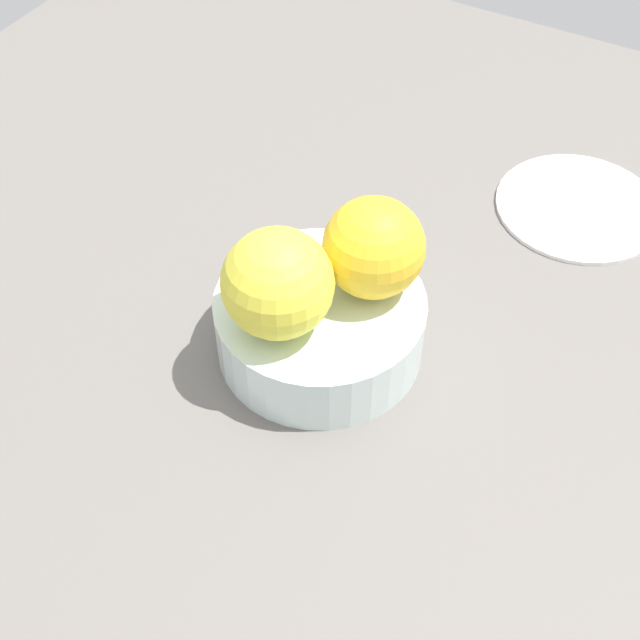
{
  "coord_description": "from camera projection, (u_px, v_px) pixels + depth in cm",
  "views": [
    {
      "loc": [
        39.4,
        21.9,
        53.78
      ],
      "look_at": [
        0.0,
        0.0,
        3.18
      ],
      "focal_mm": 49.73,
      "sensor_mm": 36.0,
      "label": 1
    }
  ],
  "objects": [
    {
      "name": "orange_in_bowl_1",
      "position": [
        278.0,
        284.0,
        0.62
      ],
      "size": [
        8.09,
        8.09,
        8.09
      ],
      "primitive_type": "sphere",
      "color": "yellow",
      "rests_on": "fruit_bowl"
    },
    {
      "name": "side_plate",
      "position": [
        579.0,
        205.0,
        0.81
      ],
      "size": [
        15.03,
        15.03,
        0.8
      ],
      "primitive_type": "cylinder",
      "color": "white",
      "rests_on": "ground_plane"
    },
    {
      "name": "orange_in_bowl_0",
      "position": [
        374.0,
        248.0,
        0.64
      ],
      "size": [
        7.66,
        7.66,
        7.66
      ],
      "primitive_type": "sphere",
      "color": "yellow",
      "rests_on": "fruit_bowl"
    },
    {
      "name": "ground_plane",
      "position": [
        320.0,
        355.0,
        0.71
      ],
      "size": [
        110.0,
        110.0,
        2.0
      ],
      "primitive_type": "cube",
      "color": "#66605B"
    },
    {
      "name": "fruit_bowl",
      "position": [
        320.0,
        326.0,
        0.68
      ],
      "size": [
        16.14,
        16.14,
        5.3
      ],
      "color": "silver",
      "rests_on": "ground_plane"
    }
  ]
}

